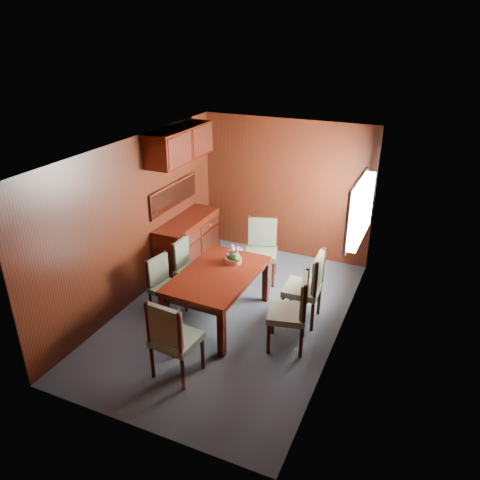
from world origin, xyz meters
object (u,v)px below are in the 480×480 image
at_px(chair_head, 172,336).
at_px(dining_table, 218,280).
at_px(sideboard, 188,244).
at_px(chair_right_near, 294,308).
at_px(flower_centerpiece, 233,255).
at_px(chair_left_near, 164,282).

bearing_deg(chair_head, dining_table, 97.41).
xyz_separation_m(sideboard, chair_head, (1.18, -2.43, 0.13)).
bearing_deg(sideboard, chair_right_near, -30.08).
height_order(sideboard, chair_head, chair_head).
bearing_deg(flower_centerpiece, chair_left_near, -147.57).
height_order(chair_left_near, flower_centerpiece, flower_centerpiece).
bearing_deg(chair_left_near, dining_table, 112.66).
height_order(dining_table, chair_right_near, chair_right_near).
distance_m(sideboard, chair_head, 2.71).
relative_size(chair_right_near, flower_centerpiece, 4.02).
bearing_deg(flower_centerpiece, chair_right_near, -26.79).
bearing_deg(flower_centerpiece, sideboard, 147.10).
relative_size(chair_left_near, chair_right_near, 0.85).
bearing_deg(chair_right_near, dining_table, 68.21).
bearing_deg(sideboard, chair_left_near, -75.11).
distance_m(sideboard, flower_centerpiece, 1.46).
height_order(chair_right_near, flower_centerpiece, chair_right_near).
relative_size(sideboard, dining_table, 0.89).
height_order(sideboard, flower_centerpiece, flower_centerpiece).
bearing_deg(dining_table, sideboard, 136.12).
relative_size(chair_left_near, chair_head, 0.84).
height_order(chair_right_near, chair_head, chair_head).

